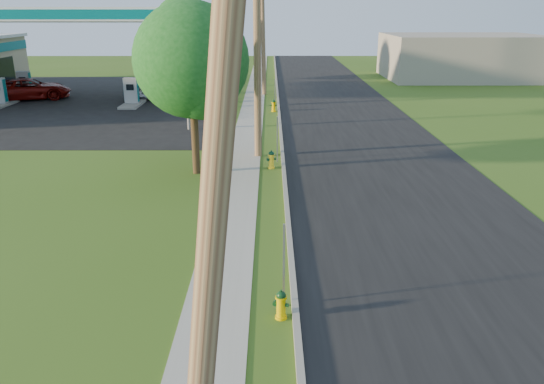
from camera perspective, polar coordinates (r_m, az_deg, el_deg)
The scene contains 23 objects.
road at distance 18.00m, azimuth 14.47°, elevation -2.07°, with size 8.00×120.00×0.02m, color black.
curb at distance 17.40m, azimuth 1.63°, elevation -1.95°, with size 0.15×120.00×0.15m, color gray.
sidewalk at distance 17.45m, azimuth -4.13°, elevation -2.14°, with size 1.50×120.00×0.03m, color #9A978D.
forecourt at distance 41.90m, azimuth -22.85°, elevation 9.02°, with size 26.00×28.00×0.02m, color black.
utility_pole_near at distance 5.47m, azimuth -6.03°, elevation 2.66°, with size 1.40×0.32×9.48m.
utility_pole_mid at distance 23.27m, azimuth -1.60°, elevation 15.75°, with size 1.40×0.32×9.80m.
utility_pole_far at distance 41.25m, azimuth -0.98°, elevation 17.05°, with size 1.40×0.32×9.50m.
sign_post_near at distance 11.72m, azimuth 1.29°, elevation -7.98°, with size 0.05×0.04×2.00m, color gray.
sign_post_mid at distance 22.86m, azimuth 0.57°, elevation 5.66°, with size 0.05×0.04×2.00m, color gray.
sign_post_far at distance 34.83m, azimuth 0.32°, elevation 10.36°, with size 0.05×0.04×2.00m, color gray.
gas_canopy at distance 40.69m, azimuth -21.24°, elevation 17.34°, with size 18.18×9.18×6.40m.
fuel_pump_ne at distance 37.85m, azimuth -14.86°, elevation 10.02°, with size 1.20×3.20×1.90m.
fuel_pump_sw at distance 44.61m, azimuth -25.03°, elevation 10.19°, with size 1.20×3.20×1.90m.
fuel_pump_se at distance 41.70m, azimuth -13.52°, elevation 10.92°, with size 1.20×3.20×1.90m.
price_pylon at distance 29.08m, azimuth -9.41°, elevation 17.15°, with size 0.34×2.04×6.85m.
distant_building at distance 54.48m, azimuth 19.75°, elevation 13.54°, with size 14.00×10.00×4.00m, color gray.
tree_verge at distance 20.84m, azimuth -8.40°, elevation 13.35°, with size 4.41×4.41×6.68m.
tree_lot at distance 48.93m, azimuth -9.47°, elevation 17.10°, with size 4.89×4.89×7.41m.
hydrant_near at distance 11.61m, azimuth 0.97°, elevation -12.02°, with size 0.36×0.32×0.69m.
hydrant_mid at distance 22.09m, azimuth -0.07°, elevation 3.51°, with size 0.40×0.36×0.77m.
hydrant_far at distance 34.61m, azimuth 0.18°, elevation 9.28°, with size 0.41×0.36×0.79m.
car_red at distance 42.95m, azimuth -24.59°, elevation 10.04°, with size 2.57×5.57×1.55m, color #670A07.
car_silver at distance 40.25m, azimuth -12.88°, elevation 10.64°, with size 1.63×4.04×1.38m, color #B9BBC0.
Camera 1 is at (-0.04, -6.22, 6.35)m, focal length 35.00 mm.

